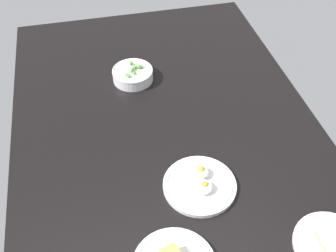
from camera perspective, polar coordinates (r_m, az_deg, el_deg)
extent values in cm
cube|color=black|center=(135.51, 0.00, -1.19)|extent=(154.37, 101.32, 4.00)
cylinder|color=silver|center=(118.92, 4.47, -8.32)|extent=(21.32, 21.32, 1.41)
torus|color=#B7B7BC|center=(118.35, 4.48, -8.12)|extent=(19.26, 19.26, 0.50)
ellipsoid|color=white|center=(116.09, 5.12, -8.54)|extent=(4.99, 4.99, 2.75)
sphere|color=yellow|center=(115.10, 5.16, -8.18)|extent=(2.00, 2.00, 2.00)
ellipsoid|color=white|center=(119.22, 4.59, -6.47)|extent=(5.13, 5.13, 2.82)
sphere|color=yellow|center=(118.23, 4.62, -6.09)|extent=(2.05, 2.05, 2.05)
cylinder|color=silver|center=(116.25, 22.12, -15.40)|extent=(20.03, 20.03, 1.22)
torus|color=#B7B7BC|center=(115.75, 22.21, -15.24)|extent=(18.12, 18.12, 0.50)
cube|color=beige|center=(115.26, 22.29, -15.09)|extent=(8.03, 7.49, 1.20)
cube|color=#E5B24C|center=(114.45, 22.43, -14.84)|extent=(8.03, 7.49, 0.80)
cube|color=beige|center=(113.63, 22.57, -14.58)|extent=(8.03, 7.49, 1.20)
cylinder|color=silver|center=(153.41, -4.97, 7.15)|extent=(15.00, 15.00, 4.10)
torus|color=silver|center=(152.16, -5.02, 7.76)|extent=(15.20, 15.20, 0.80)
sphere|color=#599E38|center=(152.90, -3.71, 8.35)|extent=(1.23, 1.23, 1.23)
sphere|color=#599E38|center=(151.59, -5.06, 7.96)|extent=(1.53, 1.53, 1.53)
sphere|color=#599E38|center=(152.66, -4.65, 8.27)|extent=(1.44, 1.44, 1.44)
sphere|color=#599E38|center=(150.06, -4.78, 7.45)|extent=(1.18, 1.18, 1.18)
sphere|color=#599E38|center=(154.63, -5.23, 8.80)|extent=(1.58, 1.58, 1.58)
sphere|color=#599E38|center=(152.56, -4.10, 8.30)|extent=(1.55, 1.55, 1.55)
sphere|color=#599E38|center=(149.24, -5.84, 7.15)|extent=(1.29, 1.29, 1.29)
sphere|color=#599E38|center=(148.73, -5.54, 7.04)|extent=(1.33, 1.33, 1.33)
sphere|color=#599E38|center=(151.07, -5.13, 7.77)|extent=(1.39, 1.39, 1.39)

